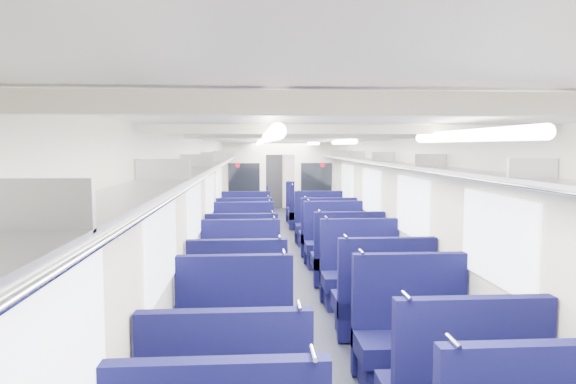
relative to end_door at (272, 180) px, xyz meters
name	(u,v)px	position (x,y,z in m)	size (l,w,h in m)	color
floor	(289,266)	(0.00, -8.94, -1.00)	(2.80, 18.00, 0.01)	black
ceiling	(289,138)	(0.00, -8.94, 1.35)	(2.80, 18.00, 0.01)	silver
wall_left	(212,203)	(-1.40, -8.94, 0.18)	(0.02, 18.00, 2.35)	beige
dado_left	(213,248)	(-1.39, -8.94, -0.65)	(0.03, 17.90, 0.70)	black
wall_right	(365,202)	(1.40, -8.94, 0.18)	(0.02, 18.00, 2.35)	beige
dado_right	(363,246)	(1.39, -8.94, -0.65)	(0.03, 17.90, 0.70)	black
wall_far	(272,175)	(0.00, 0.06, 0.18)	(2.80, 0.02, 2.35)	beige
luggage_rack_left	(222,159)	(-1.21, -8.94, 0.97)	(0.36, 17.40, 0.18)	#B2B5BA
luggage_rack_right	(355,159)	(1.21, -8.94, 0.97)	(0.36, 17.40, 0.18)	#B2B5BA
windows	(291,191)	(0.00, -9.40, 0.42)	(2.78, 15.60, 0.75)	white
ceiling_fittings	(290,141)	(0.00, -9.20, 1.29)	(2.70, 16.06, 0.11)	beige
end_door	(272,180)	(0.00, 0.00, 0.00)	(0.75, 0.06, 2.00)	black
bulkhead	(280,186)	(0.00, -5.85, 0.23)	(2.80, 0.10, 2.35)	beige
seat_6	(234,346)	(-0.83, -13.68, -0.62)	(1.10, 0.61, 1.22)	#0C0D3D
seat_7	(413,343)	(0.83, -13.71, -0.62)	(1.10, 0.61, 1.22)	#0C0D3D
seat_8	(238,308)	(-0.83, -12.57, -0.62)	(1.10, 0.61, 1.22)	#0C0D3D
seat_9	(383,305)	(0.83, -12.57, -0.62)	(1.10, 0.61, 1.22)	#0C0D3D
seat_10	(241,280)	(-0.83, -11.34, -0.62)	(1.10, 0.61, 1.22)	#0C0D3D
seat_11	(361,278)	(0.83, -11.36, -0.62)	(1.10, 0.61, 1.22)	#0C0D3D
seat_12	(242,264)	(-0.83, -10.41, -0.62)	(1.10, 0.61, 1.22)	#0C0D3D
seat_13	(347,261)	(0.83, -10.31, -0.62)	(1.10, 0.61, 1.22)	#0C0D3D
seat_14	(244,248)	(-0.83, -9.09, -0.62)	(1.10, 0.61, 1.22)	#0C0D3D
seat_15	(335,246)	(0.83, -9.04, -0.62)	(1.10, 0.61, 1.22)	#0C0D3D
seat_16	(245,238)	(-0.83, -8.05, -0.62)	(1.10, 0.61, 1.22)	#0C0D3D
seat_17	(327,237)	(0.83, -8.14, -0.62)	(1.10, 0.61, 1.22)	#0C0D3D
seat_18	(246,228)	(-0.83, -6.87, -0.62)	(1.10, 0.61, 1.22)	#0C0D3D
seat_19	(319,228)	(0.83, -6.88, -0.62)	(1.10, 0.61, 1.22)	#0C0D3D
seat_20	(247,216)	(-0.83, -4.93, -0.62)	(1.10, 0.61, 1.22)	#0C0D3D
seat_21	(309,215)	(0.83, -4.77, -0.62)	(1.10, 0.61, 1.22)	#0C0D3D
seat_22	(247,210)	(-0.83, -3.55, -0.62)	(1.10, 0.61, 1.22)	#0C0D3D
seat_23	(305,210)	(0.83, -3.69, -0.62)	(1.10, 0.61, 1.22)	#0C0D3D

